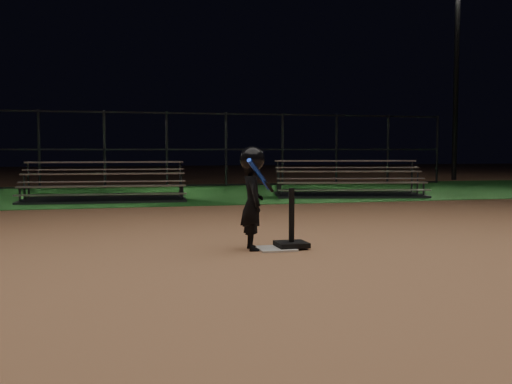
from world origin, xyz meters
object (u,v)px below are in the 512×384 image
home_plate (276,249)px  child_batter (252,195)px  light_pole_right (457,58)px  bleacher_right (349,189)px  batting_tee (292,236)px  bleacher_left (105,193)px

home_plate → child_batter: (-0.28, 0.06, 0.67)m
child_batter → light_pole_right: (12.28, 14.88, 4.27)m
home_plate → light_pole_right: 19.79m
bleacher_right → child_batter: bearing=-108.0°
home_plate → batting_tee: batting_tee is taller
batting_tee → light_pole_right: size_ratio=0.09×
light_pole_right → batting_tee: bearing=-128.3°
home_plate → bleacher_left: (-2.03, 7.95, 0.18)m
home_plate → light_pole_right: (12.00, 14.94, 4.93)m
bleacher_left → light_pole_right: light_pole_right is taller
home_plate → child_batter: 0.73m
home_plate → child_batter: bearing=167.4°
home_plate → bleacher_right: bleacher_right is taller
home_plate → batting_tee: (0.22, 0.04, 0.14)m
batting_tee → child_batter: size_ratio=0.57×
bleacher_left → light_pole_right: 16.38m
batting_tee → bleacher_right: (4.09, 7.84, 0.04)m
home_plate → bleacher_right: size_ratio=0.11×
light_pole_right → home_plate: bearing=-128.8°
bleacher_left → light_pole_right: size_ratio=0.48×
home_plate → batting_tee: bearing=9.7°
batting_tee → bleacher_right: bleacher_right is taller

